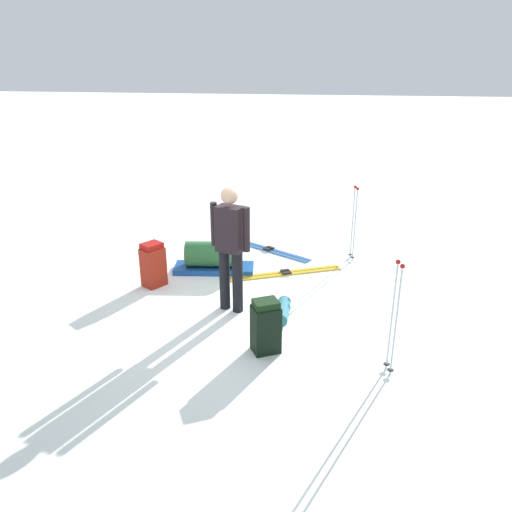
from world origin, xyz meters
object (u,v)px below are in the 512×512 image
skier_standing (230,243)px  ski_pair_far (286,273)px  ski_pair_near (269,250)px  backpack_large_dark (153,265)px  ski_poles_planted_far (395,313)px  backpack_bright (266,327)px  gear_sled (214,258)px  sleeping_mat_rolled (283,311)px  ski_poles_planted_near (354,220)px

skier_standing → ski_pair_far: 1.72m
ski_pair_near → backpack_large_dark: bearing=138.7°
backpack_large_dark → ski_poles_planted_far: 3.73m
backpack_bright → gear_sled: bearing=27.4°
sleeping_mat_rolled → backpack_large_dark: bearing=71.0°
skier_standing → ski_poles_planted_far: skier_standing is taller
skier_standing → backpack_large_dark: 1.55m
skier_standing → ski_poles_planted_near: (2.08, -1.64, -0.25)m
backpack_large_dark → skier_standing: bearing=-113.9°
backpack_large_dark → gear_sled: bearing=-48.7°
ski_pair_near → ski_poles_planted_far: ski_poles_planted_far is taller
skier_standing → ski_pair_far: (1.30, -0.61, -0.94)m
ski_poles_planted_near → sleeping_mat_rolled: bearing=157.0°
ski_pair_far → gear_sled: (-0.06, 1.15, 0.21)m
ski_pair_near → backpack_bright: (-3.24, -0.39, 0.31)m
backpack_bright → ski_pair_near: bearing=6.9°
gear_sled → ski_poles_planted_far: bearing=-133.7°
ski_pair_near → ski_poles_planted_far: size_ratio=1.20×
gear_sled → sleeping_mat_rolled: bearing=-137.4°
ski_poles_planted_near → sleeping_mat_rolled: ski_poles_planted_near is taller
ski_poles_planted_near → ski_poles_planted_far: 3.27m
skier_standing → ski_poles_planted_near: skier_standing is taller
ski_poles_planted_near → ski_poles_planted_far: (-3.25, -0.34, 0.02)m
ski_pair_near → backpack_bright: size_ratio=2.40×
ski_poles_planted_near → ski_poles_planted_far: size_ratio=0.97×
ski_pair_near → ski_poles_planted_near: (-0.20, -1.44, 0.69)m
ski_poles_planted_near → gear_sled: bearing=111.2°
ski_poles_planted_far → skier_standing: bearing=59.5°
ski_pair_near → skier_standing: bearing=174.9°
ski_poles_planted_far → sleeping_mat_rolled: (1.05, 1.27, -0.63)m
backpack_large_dark → ski_poles_planted_far: (-1.74, -3.28, 0.39)m
skier_standing → ski_pair_near: (2.28, -0.21, -0.94)m
ski_pair_near → backpack_bright: 3.28m
ski_pair_near → ski_poles_planted_far: bearing=-152.8°
ski_pair_far → ski_poles_planted_far: size_ratio=1.33×
ski_poles_planted_far → gear_sled: 3.52m
ski_poles_planted_near → skier_standing: bearing=141.8°
ski_pair_far → backpack_large_dark: 2.06m
skier_standing → backpack_bright: bearing=-147.9°
ski_pair_far → ski_pair_near: bearing=22.4°
skier_standing → ski_poles_planted_far: 2.31m
skier_standing → backpack_large_dark: (0.57, 1.30, -0.63)m
ski_poles_planted_near → gear_sled: ski_poles_planted_near is taller
skier_standing → backpack_bright: size_ratio=2.61×
skier_standing → ski_poles_planted_near: bearing=-38.2°
skier_standing → ski_pair_far: size_ratio=0.99×
ski_pair_far → backpack_bright: bearing=179.7°
backpack_large_dark → gear_sled: (0.67, -0.76, -0.10)m
backpack_large_dark → ski_poles_planted_near: ski_poles_planted_near is taller
sleeping_mat_rolled → ski_pair_near: bearing=11.8°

